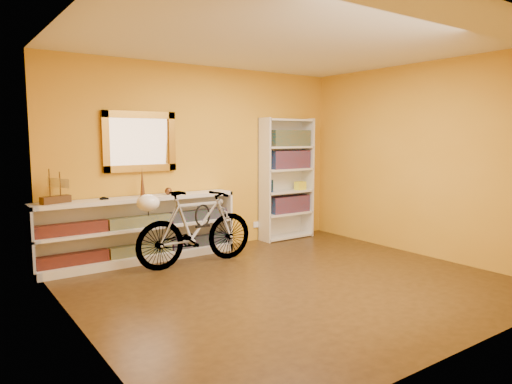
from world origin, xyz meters
TOP-DOWN VIEW (x-y plane):
  - floor at (0.00, 0.00)m, footprint 4.50×4.00m
  - ceiling at (0.00, 0.00)m, footprint 4.50×4.00m
  - back_wall at (0.00, 2.00)m, footprint 4.50×0.01m
  - left_wall at (-2.25, 0.00)m, footprint 0.01×4.00m
  - right_wall at (2.25, 0.00)m, footprint 0.01×4.00m
  - gilt_mirror at (-0.95, 1.97)m, footprint 0.98×0.06m
  - wall_socket at (0.90, 1.99)m, footprint 0.09×0.02m
  - console_unit at (-1.04, 1.81)m, footprint 2.60×0.35m
  - cd_row_lower at (-1.04, 1.79)m, footprint 2.50×0.13m
  - cd_row_upper at (-1.04, 1.79)m, footprint 2.50×0.13m
  - model_ship at (-2.04, 1.81)m, footprint 0.36×0.23m
  - toy_car at (-1.48, 1.81)m, footprint 0.00×0.00m
  - bronze_ornament at (-0.99, 1.81)m, footprint 0.06×0.06m
  - decorative_orb at (-0.64, 1.81)m, footprint 0.10×0.10m
  - bookcase at (1.39, 1.84)m, footprint 0.90×0.30m
  - book_row_a at (1.44, 1.84)m, footprint 0.70×0.22m
  - book_row_b at (1.44, 1.84)m, footprint 0.70×0.22m
  - book_row_c at (1.44, 1.84)m, footprint 0.70×0.22m
  - travel_mug at (1.06, 1.82)m, footprint 0.08×0.08m
  - red_tin at (1.19, 1.87)m, footprint 0.16×0.16m
  - yellow_bag at (1.64, 1.80)m, footprint 0.18×0.13m
  - bicycle at (-0.51, 1.29)m, footprint 0.44×1.63m
  - helmet at (-1.13, 1.30)m, footprint 0.27×0.26m
  - u_lock at (-0.41, 1.29)m, footprint 0.22×0.02m

SIDE VIEW (x-z plane):
  - floor at x=0.00m, z-range -0.01..0.00m
  - cd_row_lower at x=-1.04m, z-range 0.10..0.24m
  - wall_socket at x=0.90m, z-range 0.21..0.29m
  - console_unit at x=-1.04m, z-range 0.00..0.85m
  - bicycle at x=-0.51m, z-range 0.00..0.96m
  - cd_row_upper at x=-1.04m, z-range 0.47..0.60m
  - book_row_a at x=1.44m, z-range 0.42..0.68m
  - u_lock at x=-0.41m, z-range 0.51..0.73m
  - yellow_bag at x=1.64m, z-range 0.77..0.90m
  - helmet at x=-1.13m, z-range 0.74..0.94m
  - toy_car at x=-1.48m, z-range 0.85..0.85m
  - travel_mug at x=1.06m, z-range 0.77..0.95m
  - decorative_orb at x=-0.64m, z-range 0.85..0.95m
  - bookcase at x=1.39m, z-range 0.00..1.90m
  - bronze_ornament at x=-0.99m, z-range 0.85..1.22m
  - model_ship at x=-2.04m, z-range 0.85..1.25m
  - book_row_b at x=1.44m, z-range 1.11..1.40m
  - back_wall at x=0.00m, z-range 0.00..2.60m
  - left_wall at x=-2.25m, z-range 0.00..2.60m
  - right_wall at x=2.25m, z-range 0.00..2.60m
  - gilt_mirror at x=-0.95m, z-range 1.16..1.94m
  - red_tin at x=1.19m, z-range 1.46..1.64m
  - book_row_c at x=1.44m, z-range 1.46..1.71m
  - ceiling at x=0.00m, z-range 2.60..2.61m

